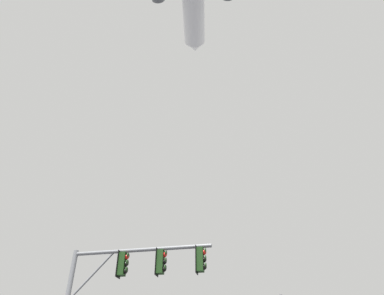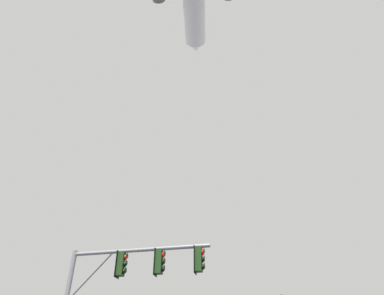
% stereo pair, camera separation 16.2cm
% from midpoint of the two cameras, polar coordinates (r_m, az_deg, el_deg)
% --- Properties ---
extents(signal_pole_near, '(5.85, 1.02, 5.77)m').
position_cam_midpoint_polar(signal_pole_near, '(14.56, -10.94, -20.91)').
color(signal_pole_near, slate).
rests_on(signal_pole_near, ground).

